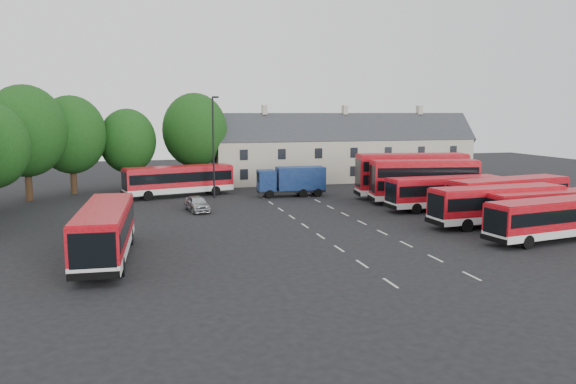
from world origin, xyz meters
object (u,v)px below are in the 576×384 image
(bus_row_a, at_px, (552,216))
(bus_dd_south, at_px, (424,179))
(box_truck, at_px, (292,180))
(silver_car, at_px, (197,204))
(bus_west, at_px, (105,228))
(lamppost, at_px, (214,144))

(bus_row_a, distance_m, bus_dd_south, 17.43)
(box_truck, distance_m, silver_car, 13.07)
(bus_west, relative_size, lamppost, 1.12)
(bus_dd_south, height_order, silver_car, bus_dd_south)
(bus_dd_south, xyz_separation_m, lamppost, (-19.92, 9.26, 3.26))
(bus_row_a, distance_m, lamppost, 33.91)
(bus_dd_south, relative_size, bus_west, 0.91)
(silver_car, xyz_separation_m, lamppost, (2.67, 7.78, 5.05))
(box_truck, xyz_separation_m, lamppost, (-8.42, 0.95, 3.98))
(bus_west, distance_m, box_truck, 29.31)
(bus_dd_south, relative_size, box_truck, 1.48)
(silver_car, height_order, lamppost, lamppost)
(bus_dd_south, bearing_deg, silver_car, -175.52)
(bus_row_a, relative_size, box_truck, 1.47)
(box_truck, bearing_deg, bus_west, -125.84)
(bus_row_a, relative_size, silver_car, 2.55)
(bus_west, xyz_separation_m, box_truck, (18.45, 22.78, -0.23))
(box_truck, relative_size, silver_car, 1.74)
(bus_west, relative_size, box_truck, 1.63)
(box_truck, height_order, lamppost, lamppost)
(bus_dd_south, distance_m, box_truck, 14.21)
(lamppost, bearing_deg, bus_dd_south, -24.93)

